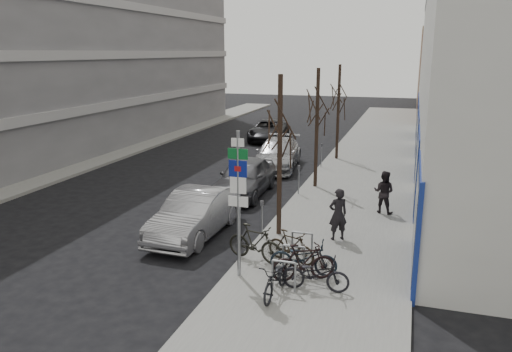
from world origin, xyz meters
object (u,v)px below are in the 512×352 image
Objects in this scene: bike_near_right at (303,262)px; parked_car_back at (277,154)px; tree_far at (339,90)px; bike_near_left at (276,276)px; pedestrian_far at (384,192)px; bike_mid_inner at (255,242)px; bike_far_curb at (316,271)px; parked_car_front at (195,214)px; bike_rack at (294,256)px; meter_front at (262,215)px; tree_near at (280,118)px; tree_mid at (318,100)px; bike_mid_curb at (304,255)px; parked_car_mid at (245,177)px; highway_sign_pole at (238,196)px; lane_car at (269,130)px; meter_mid at (299,177)px; bike_far_inner at (291,246)px; meter_back at (321,153)px; pedestrian_near at (338,214)px.

bike_near_right is 0.33× the size of parked_car_back.
tree_far reaches higher than bike_near_left.
pedestrian_far reaches higher than bike_near_right.
bike_mid_inner is 1.06× the size of bike_far_curb.
tree_far is at bearing 79.74° from parked_car_front.
meter_front is (-1.65, 2.40, 0.26)m from bike_rack.
tree_near is 1.16× the size of parked_car_front.
tree_mid is at bearing 86.32° from meter_front.
bike_rack is at bearing 86.59° from pedestrian_far.
bike_mid_curb is at bearing 88.89° from pedestrian_far.
bike_rack is at bearing -67.52° from tree_near.
bike_far_curb is at bearing 94.53° from pedestrian_far.
parked_car_mid reaches higher than bike_mid_inner.
parked_car_front reaches higher than bike_rack.
parked_car_mid is (-2.80, -8.31, -3.29)m from tree_far.
highway_sign_pole is 2.39× the size of bike_far_curb.
lane_car is at bearing 107.13° from tree_near.
meter_mid reaches higher than bike_near_right.
bike_far_inner is 4.05m from parked_car_front.
highway_sign_pole is at bearing -85.46° from parked_car_back.
meter_back is 0.68× the size of bike_mid_inner.
tree_mid reaches higher than pedestrian_near.
tree_mid is 7.41m from pedestrian_near.
bike_mid_inner is at bearing -87.23° from meter_mid.
highway_sign_pole is at bearing 105.89° from bike_mid_curb.
highway_sign_pole is 1.86× the size of bike_rack.
lane_car is (-2.89, 13.78, -0.09)m from parked_car_mid.
tree_near is 3.66m from pedestrian_near.
parked_car_front is (-2.60, 2.85, -1.68)m from highway_sign_pole.
meter_back is 11.41m from parked_car_front.
highway_sign_pole is 2.51× the size of pedestrian_far.
meter_front is at bearing 59.62° from bike_far_inner.
tree_near is at bearing 48.01° from meter_front.
bike_mid_curb is at bearing -61.91° from parked_car_mid.
bike_near_left is (1.29, -0.80, -1.78)m from highway_sign_pole.
parked_car_mid is at bearing 34.75° from bike_mid_inner.
meter_front is at bearing -90.00° from meter_back.
tree_near reaches higher than bike_near_right.
tree_mid reaches higher than parked_car_front.
tree_far reaches higher than bike_far_inner.
bike_rack is 10.08m from tree_mid.
lane_car reaches higher than bike_mid_inner.
parked_car_mid is at bearing 1.62° from bike_near_right.
bike_near_right reaches higher than bike_far_curb.
bike_mid_curb is 8.70m from parked_car_mid.
meter_back is at bearing 3.80° from bike_mid_curb.
parked_car_back is at bearing 114.53° from meter_mid.
bike_mid_curb is 0.39× the size of parked_car_mid.
meter_front is at bearing -66.99° from parked_car_mid.
bike_mid_curb is at bearing -51.08° from meter_front.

